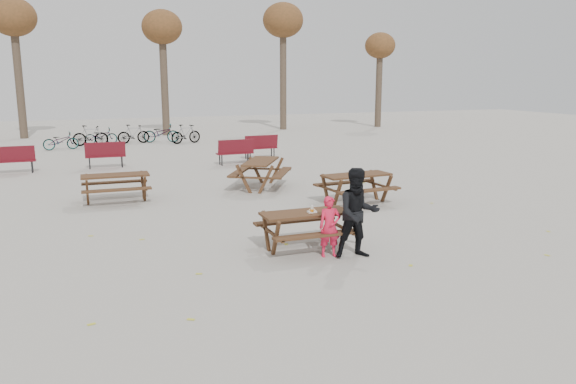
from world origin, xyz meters
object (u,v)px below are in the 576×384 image
object	(u,v)px
picnic_table_east	(356,189)
picnic_table_north	(116,188)
soda_bottle	(312,210)
food_tray	(312,212)
child	(330,227)
picnic_table_far	(261,174)
adult	(358,213)
main_picnic_table	(305,221)

from	to	relation	value
picnic_table_east	picnic_table_north	bearing A→B (deg)	152.54
soda_bottle	food_tray	bearing A→B (deg)	66.65
soda_bottle	child	distance (m)	0.57
food_tray	picnic_table_far	xyz separation A→B (m)	(1.06, 6.57, -0.35)
food_tray	soda_bottle	size ratio (longest dim) A/B	1.06
food_tray	picnic_table_far	world-z (taller)	picnic_table_far
food_tray	picnic_table_east	xyz separation A→B (m)	(2.86, 3.52, -0.38)
food_tray	picnic_table_north	world-z (taller)	food_tray
picnic_table_far	food_tray	bearing A→B (deg)	-158.79
soda_bottle	picnic_table_east	bearing A→B (deg)	51.05
adult	picnic_table_far	bearing A→B (deg)	96.32
picnic_table_far	soda_bottle	bearing A→B (deg)	-158.89
main_picnic_table	adult	distance (m)	1.18
soda_bottle	picnic_table_north	xyz separation A→B (m)	(-3.38, 6.13, -0.45)
food_tray	adult	bearing A→B (deg)	-50.52
food_tray	picnic_table_east	bearing A→B (deg)	50.89
picnic_table_east	child	bearing A→B (deg)	-128.93
food_tray	child	bearing A→B (deg)	-74.23
picnic_table_east	picnic_table_far	distance (m)	3.54
food_tray	adult	size ratio (longest dim) A/B	0.10
main_picnic_table	soda_bottle	world-z (taller)	soda_bottle
picnic_table_east	picnic_table_north	size ratio (longest dim) A/B	1.05
child	picnic_table_east	xyz separation A→B (m)	(2.71, 4.05, -0.19)
main_picnic_table	picnic_table_north	distance (m)	6.84
adult	picnic_table_north	xyz separation A→B (m)	(-4.03, 6.86, -0.49)
child	main_picnic_table	bearing A→B (deg)	123.41
adult	food_tray	bearing A→B (deg)	139.08
food_tray	picnic_table_east	size ratio (longest dim) A/B	0.09
picnic_table_north	picnic_table_far	xyz separation A→B (m)	(4.46, 0.48, 0.05)
main_picnic_table	food_tray	distance (m)	0.25
main_picnic_table	soda_bottle	distance (m)	0.31
adult	picnic_table_east	size ratio (longest dim) A/B	0.92
adult	picnic_table_north	world-z (taller)	adult
adult	soda_bottle	bearing A→B (deg)	141.49
soda_bottle	adult	distance (m)	0.98
child	picnic_table_east	distance (m)	4.88
soda_bottle	picnic_table_east	world-z (taller)	soda_bottle
adult	picnic_table_far	distance (m)	7.36
picnic_table_east	main_picnic_table	bearing A→B (deg)	-136.00
soda_bottle	main_picnic_table	bearing A→B (deg)	122.21
main_picnic_table	picnic_table_far	bearing A→B (deg)	79.84
adult	picnic_table_east	world-z (taller)	adult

